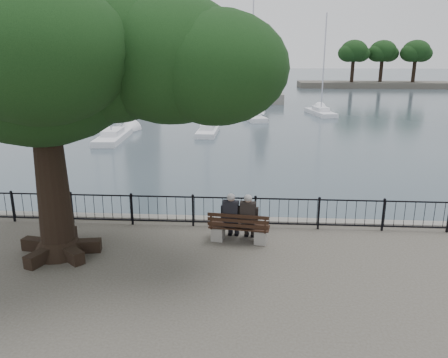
# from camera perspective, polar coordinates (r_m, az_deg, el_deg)

# --- Properties ---
(harbor) EXTENTS (260.00, 260.00, 1.20)m
(harbor) POSITION_cam_1_polar(r_m,az_deg,el_deg) (14.85, 0.13, -7.28)
(harbor) COLOR slate
(harbor) RESTS_ON ground
(railing) EXTENTS (22.06, 0.06, 1.00)m
(railing) POSITION_cam_1_polar(r_m,az_deg,el_deg) (13.99, -0.00, -4.10)
(railing) COLOR black
(railing) RESTS_ON ground
(bench) EXTENTS (1.84, 0.77, 0.94)m
(bench) POSITION_cam_1_polar(r_m,az_deg,el_deg) (13.00, 1.96, -6.82)
(bench) COLOR gray
(bench) RESTS_ON ground
(person_left) EXTENTS (0.47, 0.78, 1.49)m
(person_left) POSITION_cam_1_polar(r_m,az_deg,el_deg) (13.00, 1.01, -5.11)
(person_left) COLOR black
(person_left) RESTS_ON ground
(person_right) EXTENTS (0.47, 0.78, 1.49)m
(person_right) POSITION_cam_1_polar(r_m,az_deg,el_deg) (12.92, 3.21, -5.26)
(person_right) COLOR black
(person_right) RESTS_ON ground
(tree) EXTENTS (10.11, 7.06, 8.25)m
(tree) POSITION_cam_1_polar(r_m,az_deg,el_deg) (11.90, -19.47, 15.43)
(tree) COLOR black
(tree) RESTS_ON ground
(lighthouse) EXTENTS (10.65, 10.65, 32.37)m
(lighthouse) POSITION_cam_1_polar(r_m,az_deg,el_deg) (75.39, -11.52, 21.27)
(lighthouse) COLOR slate
(lighthouse) RESTS_ON ground
(lion_monument) EXTENTS (5.82, 5.82, 8.63)m
(lion_monument) POSITION_cam_1_polar(r_m,az_deg,el_deg) (60.71, 4.95, 11.94)
(lion_monument) COLOR slate
(lion_monument) RESTS_ON ground
(sailboat_a) EXTENTS (2.11, 6.28, 11.00)m
(sailboat_a) POSITION_cam_1_polar(r_m,az_deg,el_deg) (34.74, -14.28, 5.44)
(sailboat_a) COLOR white
(sailboat_a) RESTS_ON ground
(sailboat_b) EXTENTS (1.60, 5.47, 12.06)m
(sailboat_b) POSITION_cam_1_polar(r_m,az_deg,el_deg) (36.65, -2.08, 6.52)
(sailboat_b) COLOR white
(sailboat_b) RESTS_ON ground
(sailboat_e) EXTENTS (2.37, 5.76, 11.55)m
(sailboat_e) POSITION_cam_1_polar(r_m,az_deg,el_deg) (42.92, -16.52, 7.25)
(sailboat_e) COLOR white
(sailboat_e) RESTS_ON ground
(sailboat_f) EXTENTS (3.29, 6.21, 12.10)m
(sailboat_f) POSITION_cam_1_polar(r_m,az_deg,el_deg) (45.05, 3.62, 8.26)
(sailboat_f) COLOR white
(sailboat_f) RESTS_ON ground
(sailboat_g) EXTENTS (2.91, 6.25, 10.72)m
(sailboat_g) POSITION_cam_1_polar(r_m,az_deg,el_deg) (49.41, 12.48, 8.56)
(sailboat_g) COLOR white
(sailboat_g) RESTS_ON ground
(sailboat_h) EXTENTS (2.60, 6.04, 13.38)m
(sailboat_h) POSITION_cam_1_polar(r_m,az_deg,el_deg) (52.69, -2.50, 9.43)
(sailboat_h) COLOR white
(sailboat_h) RESTS_ON ground
(far_shore) EXTENTS (30.00, 8.60, 9.18)m
(far_shore) POSITION_cam_1_polar(r_m,az_deg,el_deg) (93.42, 19.67, 13.63)
(far_shore) COLOR #454038
(far_shore) RESTS_ON ground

